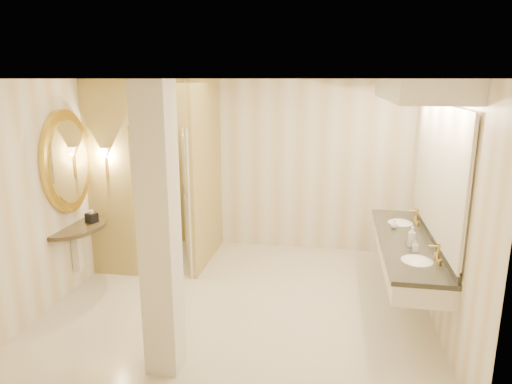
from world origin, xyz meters
TOP-DOWN VIEW (x-y plane):
  - floor at (0.00, 0.00)m, footprint 4.50×4.50m
  - ceiling at (0.00, 0.00)m, footprint 4.50×4.50m
  - wall_back at (0.00, 2.00)m, footprint 4.50×0.02m
  - wall_front at (0.00, -2.00)m, footprint 4.50×0.02m
  - wall_left at (-2.25, 0.00)m, footprint 0.02×4.00m
  - wall_right at (2.25, 0.00)m, footprint 0.02×4.00m
  - toilet_closet at (-1.12, 0.97)m, footprint 1.50×1.55m
  - wall_sconce at (-1.93, 0.43)m, footprint 0.14×0.14m
  - vanity at (1.98, 0.16)m, footprint 0.75×2.60m
  - console_shelf at (-2.21, -0.02)m, footprint 0.99×0.99m
  - pillar at (-0.45, -1.45)m, footprint 0.31×0.31m
  - tissue_box at (-2.03, 0.13)m, footprint 0.16×0.16m
  - toilet at (-1.88, 1.33)m, footprint 0.41×0.69m
  - soap_bottle_a at (1.97, -0.24)m, footprint 0.06×0.06m
  - soap_bottle_b at (1.84, 0.55)m, footprint 0.11×0.11m
  - soap_bottle_c at (1.95, -0.08)m, footprint 0.11×0.11m

SIDE VIEW (x-z plane):
  - floor at x=0.00m, z-range 0.00..0.00m
  - toilet at x=-1.88m, z-range 0.00..0.70m
  - soap_bottle_b at x=1.84m, z-range 0.88..0.99m
  - soap_bottle_a at x=1.97m, z-range 0.88..1.00m
  - tissue_box at x=-2.03m, z-range 0.88..1.00m
  - soap_bottle_c at x=1.95m, z-range 0.88..1.11m
  - console_shelf at x=-2.21m, z-range 0.37..2.32m
  - wall_back at x=0.00m, z-range 0.00..2.70m
  - wall_front at x=0.00m, z-range 0.00..2.70m
  - wall_left at x=-2.25m, z-range 0.00..2.70m
  - wall_right at x=2.25m, z-range 0.00..2.70m
  - pillar at x=-0.45m, z-range 0.00..2.70m
  - toilet_closet at x=-1.12m, z-range 0.04..2.74m
  - vanity at x=1.98m, z-range 0.58..2.67m
  - wall_sconce at x=-1.93m, z-range 1.52..1.94m
  - ceiling at x=0.00m, z-range 2.70..2.70m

